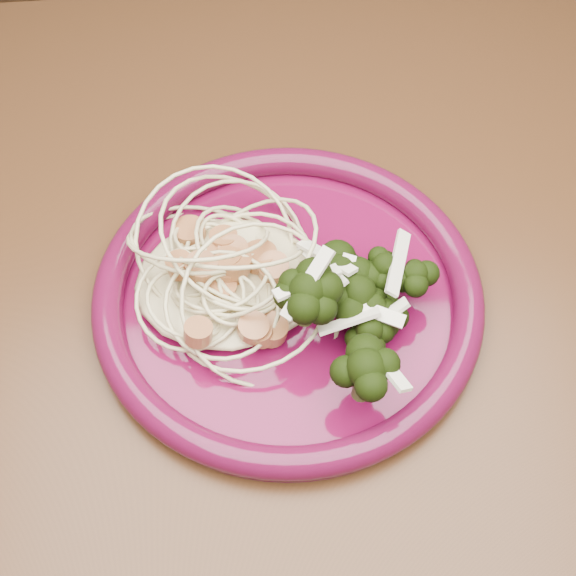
# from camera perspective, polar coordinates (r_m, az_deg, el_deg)

# --- Properties ---
(dining_table) EXTENTS (1.20, 0.80, 0.75)m
(dining_table) POSITION_cam_1_polar(r_m,az_deg,el_deg) (0.71, -0.53, -5.42)
(dining_table) COLOR #472814
(dining_table) RESTS_ON ground
(dinner_plate) EXTENTS (0.38, 0.38, 0.02)m
(dinner_plate) POSITION_cam_1_polar(r_m,az_deg,el_deg) (0.61, -0.00, -0.48)
(dinner_plate) COLOR #54082A
(dinner_plate) RESTS_ON dining_table
(spaghetti_pile) EXTENTS (0.18, 0.17, 0.03)m
(spaghetti_pile) POSITION_cam_1_polar(r_m,az_deg,el_deg) (0.61, -4.35, 1.01)
(spaghetti_pile) COLOR beige
(spaghetti_pile) RESTS_ON dinner_plate
(scallop_cluster) EXTENTS (0.16, 0.16, 0.04)m
(scallop_cluster) POSITION_cam_1_polar(r_m,az_deg,el_deg) (0.58, -4.58, 3.16)
(scallop_cluster) COLOR #B07446
(scallop_cluster) RESTS_ON spaghetti_pile
(broccoli_pile) EXTENTS (0.14, 0.17, 0.05)m
(broccoli_pile) POSITION_cam_1_polar(r_m,az_deg,el_deg) (0.59, 5.51, -0.41)
(broccoli_pile) COLOR black
(broccoli_pile) RESTS_ON dinner_plate
(onion_garnish) EXTENTS (0.09, 0.11, 0.05)m
(onion_garnish) POSITION_cam_1_polar(r_m,az_deg,el_deg) (0.56, 5.77, 1.43)
(onion_garnish) COLOR beige
(onion_garnish) RESTS_ON broccoli_pile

